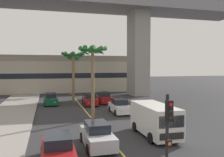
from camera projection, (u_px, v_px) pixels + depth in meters
name	position (u px, v px, depth m)	size (l,w,h in m)	color
lane_stripe_center	(88.00, 114.00, 26.02)	(0.14, 56.00, 0.01)	#DBCC4C
bridge_overpass	(81.00, 6.00, 39.78)	(63.90, 8.00, 19.28)	gray
pier_building_backdrop	(68.00, 74.00, 49.98)	(31.65, 8.04, 7.38)	#BCB29E
car_queue_front	(97.00, 135.00, 15.48)	(1.86, 4.11, 1.56)	#B7BABF
car_queue_second	(104.00, 98.00, 33.69)	(1.94, 4.16, 1.56)	maroon
car_queue_third	(90.00, 100.00, 31.99)	(1.90, 4.14, 1.56)	maroon
car_queue_fourth	(120.00, 107.00, 26.55)	(1.90, 4.13, 1.56)	white
car_queue_fifth	(51.00, 99.00, 32.32)	(1.87, 4.12, 1.56)	#0C4728
car_queue_sixth	(58.00, 151.00, 12.63)	(1.85, 4.11, 1.56)	maroon
delivery_van	(155.00, 119.00, 17.72)	(2.20, 5.27, 2.36)	silver
traffic_light_median_near	(168.00, 134.00, 8.78)	(0.24, 0.37, 4.20)	black
palm_tree_near_median	(73.00, 65.00, 43.10)	(2.60, 2.67, 7.23)	brown
palm_tree_mid_median	(92.00, 58.00, 22.79)	(2.82, 2.83, 7.28)	brown
palm_tree_far_median	(73.00, 61.00, 34.14)	(3.45, 3.43, 7.38)	brown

